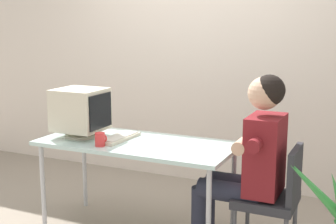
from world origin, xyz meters
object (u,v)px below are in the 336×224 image
Objects in this scene: person_seated at (249,158)px; desk_mug at (100,139)px; office_chair at (275,195)px; keyboard at (119,138)px; crt_monitor at (81,110)px; desk at (137,149)px.

desk_mug is (-1.05, -0.23, 0.07)m from person_seated.
office_chair is 8.15× the size of desk_mug.
desk_mug is at bearing -96.69° from keyboard.
keyboard is at bearing 7.34° from crt_monitor.
office_chair reaches higher than keyboard.
person_seated is at bearing 0.25° from keyboard.
person_seated is (-0.19, 0.00, 0.24)m from office_chair.
office_chair is 1.29m from desk_mug.
office_chair is at bearing -0.00° from person_seated.
office_chair is at bearing 0.11° from desk.
person_seated reaches higher than office_chair.
keyboard is at bearing -179.75° from person_seated.
desk is at bearing 5.24° from crt_monitor.
person_seated is (1.34, 0.05, -0.23)m from crt_monitor.
desk is 1.07m from office_chair.
desk_mug is (-1.24, -0.23, 0.31)m from office_chair.
office_chair reaches higher than desk.
keyboard is (-0.15, -0.00, 0.07)m from desk.
keyboard is 1.24m from office_chair.
crt_monitor is at bearing -178.30° from office_chair.
desk is 0.87m from person_seated.
crt_monitor reaches higher than desk_mug.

